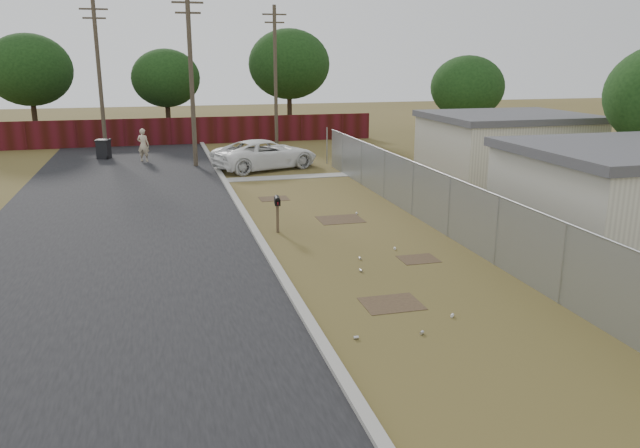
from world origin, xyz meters
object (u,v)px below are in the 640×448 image
object	(u,v)px
pickup_truck	(266,154)
trash_bin	(104,149)
pedestrian	(143,145)
mailbox	(277,204)

from	to	relation	value
pickup_truck	trash_bin	xyz separation A→B (m)	(-8.49, 5.73, -0.20)
pedestrian	mailbox	bearing A→B (deg)	129.62
pickup_truck	mailbox	bearing A→B (deg)	152.16
mailbox	trash_bin	bearing A→B (deg)	110.53
mailbox	pickup_truck	xyz separation A→B (m)	(1.75, 12.27, -0.20)
mailbox	pickup_truck	size ratio (longest dim) A/B	0.22
pickup_truck	pedestrian	xyz separation A→B (m)	(-6.23, 4.08, 0.16)
mailbox	pedestrian	world-z (taller)	pedestrian
mailbox	pickup_truck	bearing A→B (deg)	81.88
pickup_truck	trash_bin	size ratio (longest dim) A/B	4.99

